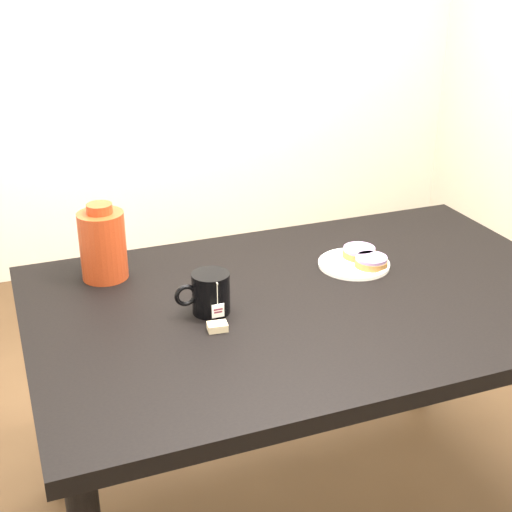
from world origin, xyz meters
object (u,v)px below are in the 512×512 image
at_px(bagel_front, 371,261).
at_px(teabag_pouch, 217,327).
at_px(mug, 210,293).
at_px(bagel_back, 359,252).
at_px(table, 312,325).
at_px(bagel_package, 103,244).
at_px(plate, 354,263).

xyz_separation_m(bagel_front, teabag_pouch, (-0.49, -0.16, -0.01)).
distance_m(mug, teabag_pouch, 0.10).
bearing_deg(bagel_back, table, -144.38).
xyz_separation_m(teabag_pouch, bagel_package, (-0.19, 0.37, 0.09)).
relative_size(plate, mug, 1.44).
relative_size(table, bagel_package, 6.85).
bearing_deg(mug, bagel_package, 125.00).
bearing_deg(mug, plate, 13.57).
height_order(table, mug, mug).
distance_m(mug, bagel_package, 0.35).
xyz_separation_m(plate, teabag_pouch, (-0.46, -0.20, 0.00)).
height_order(plate, bagel_package, bagel_package).
distance_m(bagel_front, teabag_pouch, 0.51).
distance_m(plate, bagel_front, 0.05).
height_order(table, bagel_front, bagel_front).
relative_size(plate, bagel_front, 1.83).
height_order(plate, bagel_back, bagel_back).
bearing_deg(table, bagel_back, 35.62).
xyz_separation_m(plate, bagel_package, (-0.64, 0.17, 0.09)).
bearing_deg(table, mug, 177.29).
relative_size(bagel_back, bagel_front, 0.89).
xyz_separation_m(table, bagel_front, (0.21, 0.08, 0.11)).
xyz_separation_m(bagel_front, bagel_package, (-0.68, 0.21, 0.07)).
xyz_separation_m(bagel_back, bagel_package, (-0.68, 0.14, 0.07)).
bearing_deg(table, bagel_package, 147.53).
relative_size(plate, bagel_package, 0.95).
height_order(table, bagel_package, bagel_package).
bearing_deg(bagel_front, bagel_back, 90.09).
height_order(teabag_pouch, bagel_package, bagel_package).
height_order(mug, teabag_pouch, mug).
bearing_deg(bagel_front, mug, -171.43).
distance_m(teabag_pouch, bagel_package, 0.43).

